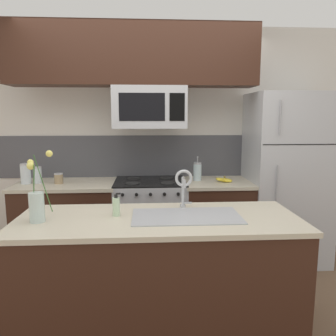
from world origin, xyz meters
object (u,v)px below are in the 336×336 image
at_px(stove_range, 151,222).
at_px(flower_vase, 37,204).
at_px(sink_faucet, 184,183).
at_px(dish_soap_bottle, 116,206).
at_px(refrigerator, 286,178).
at_px(storage_jar_tall, 26,174).
at_px(storage_jar_medium, 38,175).
at_px(microwave, 150,108).
at_px(storage_jar_short, 59,178).
at_px(banana_bunch, 224,180).
at_px(french_press, 197,171).

xyz_separation_m(stove_range, flower_vase, (-0.76, -1.30, 0.57)).
xyz_separation_m(sink_faucet, dish_soap_bottle, (-0.49, -0.14, -0.13)).
bearing_deg(stove_range, refrigerator, 0.76).
distance_m(storage_jar_tall, dish_soap_bottle, 1.58).
xyz_separation_m(refrigerator, storage_jar_medium, (-2.69, -0.01, 0.07)).
bearing_deg(dish_soap_bottle, storage_jar_medium, 127.73).
bearing_deg(storage_jar_medium, sink_faucet, -36.70).
xyz_separation_m(storage_jar_medium, sink_faucet, (1.43, -1.07, 0.11)).
distance_m(stove_range, storage_jar_medium, 1.30).
relative_size(stove_range, microwave, 1.25).
bearing_deg(storage_jar_short, banana_bunch, -1.15).
bearing_deg(storage_jar_short, sink_faucet, -40.43).
bearing_deg(sink_faucet, storage_jar_medium, 143.30).
height_order(stove_range, refrigerator, refrigerator).
bearing_deg(flower_vase, storage_jar_tall, 112.61).
bearing_deg(storage_jar_tall, storage_jar_medium, 12.66).
bearing_deg(refrigerator, banana_bunch, -173.43).
bearing_deg(storage_jar_short, refrigerator, 1.08).
xyz_separation_m(storage_jar_medium, dish_soap_bottle, (0.94, -1.21, -0.02)).
bearing_deg(french_press, microwave, -171.15).
xyz_separation_m(banana_bunch, flower_vase, (-1.56, -1.23, 0.10)).
height_order(microwave, sink_faucet, microwave).
xyz_separation_m(stove_range, dish_soap_bottle, (-0.25, -1.20, 0.52)).
relative_size(storage_jar_tall, sink_faucet, 0.70).
distance_m(storage_jar_tall, storage_jar_medium, 0.12).
bearing_deg(french_press, stove_range, -173.42).
bearing_deg(refrigerator, storage_jar_tall, -179.37).
distance_m(storage_jar_short, french_press, 1.48).
bearing_deg(storage_jar_short, dish_soap_bottle, -58.76).
height_order(stove_range, banana_bunch, banana_bunch).
distance_m(storage_jar_tall, sink_faucet, 1.86).
distance_m(stove_range, dish_soap_bottle, 1.33).
distance_m(storage_jar_short, banana_bunch, 1.75).
xyz_separation_m(microwave, storage_jar_tall, (-1.30, 0.01, -0.68)).
height_order(refrigerator, sink_faucet, refrigerator).
height_order(storage_jar_tall, storage_jar_medium, storage_jar_tall).
bearing_deg(microwave, sink_faucet, -76.61).
bearing_deg(storage_jar_medium, banana_bunch, -2.21).
relative_size(storage_jar_medium, storage_jar_short, 1.59).
bearing_deg(storage_jar_medium, dish_soap_bottle, -52.27).
xyz_separation_m(refrigerator, banana_bunch, (-0.71, -0.08, 0.01)).
relative_size(refrigerator, storage_jar_tall, 8.70).
xyz_separation_m(microwave, sink_faucet, (0.25, -1.03, -0.59)).
bearing_deg(storage_jar_medium, storage_jar_short, -10.25).
relative_size(stove_range, storage_jar_medium, 5.33).
distance_m(french_press, flower_vase, 1.87).
distance_m(banana_bunch, french_press, 0.31).
distance_m(storage_jar_short, dish_soap_bottle, 1.37).
xyz_separation_m(dish_soap_bottle, flower_vase, (-0.51, -0.10, 0.05)).
height_order(banana_bunch, dish_soap_bottle, dish_soap_bottle).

